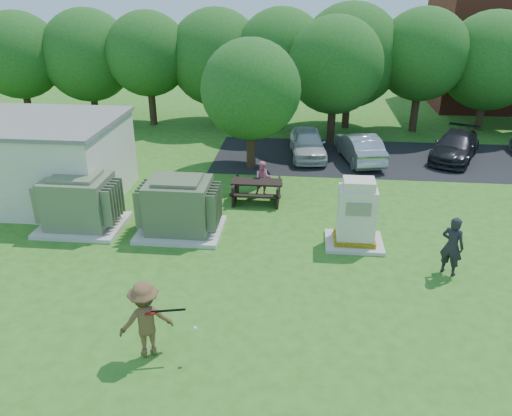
# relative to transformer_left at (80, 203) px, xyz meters

# --- Properties ---
(ground) EXTENTS (120.00, 120.00, 0.00)m
(ground) POSITION_rel_transformer_left_xyz_m (6.50, -4.50, -0.97)
(ground) COLOR #2D6619
(ground) RESTS_ON ground
(parking_strip) EXTENTS (20.00, 6.00, 0.01)m
(parking_strip) POSITION_rel_transformer_left_xyz_m (13.50, 9.00, -0.96)
(parking_strip) COLOR #232326
(parking_strip) RESTS_ON ground
(transformer_left) EXTENTS (3.00, 2.40, 2.07)m
(transformer_left) POSITION_rel_transformer_left_xyz_m (0.00, 0.00, 0.00)
(transformer_left) COLOR beige
(transformer_left) RESTS_ON ground
(transformer_right) EXTENTS (3.00, 2.40, 2.07)m
(transformer_right) POSITION_rel_transformer_left_xyz_m (3.70, 0.00, 0.00)
(transformer_right) COLOR beige
(transformer_right) RESTS_ON ground
(generator_cabinet) EXTENTS (1.97, 1.61, 2.40)m
(generator_cabinet) POSITION_rel_transformer_left_xyz_m (9.89, -0.31, 0.08)
(generator_cabinet) COLOR beige
(generator_cabinet) RESTS_ON ground
(picnic_table) EXTENTS (2.05, 1.54, 0.88)m
(picnic_table) POSITION_rel_transformer_left_xyz_m (6.17, 3.02, -0.42)
(picnic_table) COLOR black
(picnic_table) RESTS_ON ground
(batter) EXTENTS (1.48, 1.21, 1.99)m
(batter) POSITION_rel_transformer_left_xyz_m (4.46, -6.44, 0.03)
(batter) COLOR brown
(batter) RESTS_ON ground
(person_by_generator) EXTENTS (0.84, 0.79, 1.93)m
(person_by_generator) POSITION_rel_transformer_left_xyz_m (12.67, -1.93, -0.00)
(person_by_generator) COLOR black
(person_by_generator) RESTS_ON ground
(person_at_picnic) EXTENTS (0.82, 0.69, 1.52)m
(person_at_picnic) POSITION_rel_transformer_left_xyz_m (6.39, 3.60, -0.21)
(person_at_picnic) COLOR pink
(person_at_picnic) RESTS_ON ground
(car_white) EXTENTS (2.10, 4.35, 1.43)m
(car_white) POSITION_rel_transformer_left_xyz_m (8.21, 8.96, -0.25)
(car_white) COLOR silver
(car_white) RESTS_ON ground
(car_silver_a) EXTENTS (2.38, 4.51, 1.41)m
(car_silver_a) POSITION_rel_transformer_left_xyz_m (10.79, 8.55, -0.26)
(car_silver_a) COLOR #9D9DA2
(car_silver_a) RESTS_ON ground
(car_dark) EXTENTS (3.61, 4.97, 1.34)m
(car_dark) POSITION_rel_transformer_left_xyz_m (15.66, 9.34, -0.30)
(car_dark) COLOR black
(car_dark) RESTS_ON ground
(batting_equipment) EXTENTS (1.18, 0.34, 0.49)m
(batting_equipment) POSITION_rel_transformer_left_xyz_m (5.05, -6.50, 0.27)
(batting_equipment) COLOR black
(batting_equipment) RESTS_ON ground
(tree_row) EXTENTS (41.30, 13.30, 7.30)m
(tree_row) POSITION_rel_transformer_left_xyz_m (8.25, 14.00, 3.18)
(tree_row) COLOR #47301E
(tree_row) RESTS_ON ground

